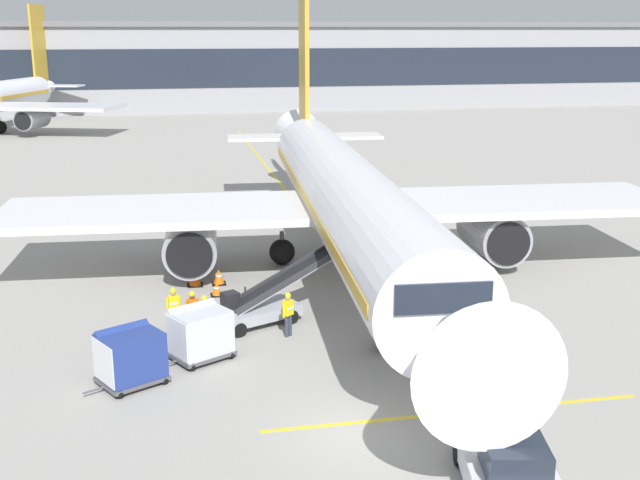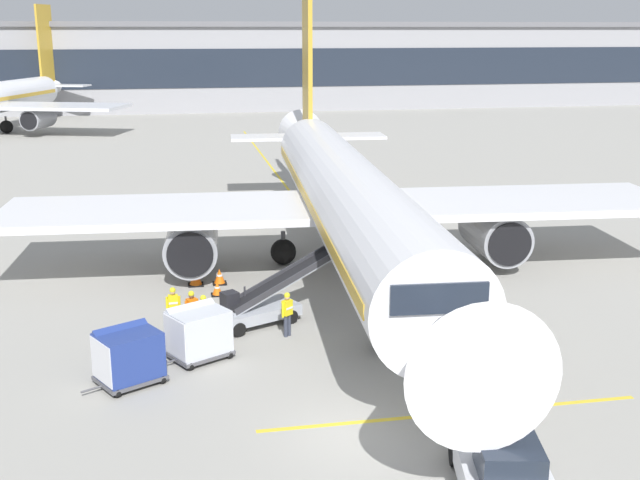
% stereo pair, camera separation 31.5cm
% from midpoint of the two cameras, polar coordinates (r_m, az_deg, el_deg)
% --- Properties ---
extents(ground_plane, '(600.00, 600.00, 0.00)m').
position_cam_midpoint_polar(ground_plane, '(23.54, 3.26, -13.74)').
color(ground_plane, '#9E9B93').
extents(parked_airplane, '(32.63, 42.64, 14.12)m').
position_cam_midpoint_polar(parked_airplane, '(37.96, 2.05, 3.17)').
color(parked_airplane, white).
rests_on(parked_airplane, ground).
extents(belt_loader, '(5.50, 3.42, 2.56)m').
position_cam_midpoint_polar(belt_loader, '(31.41, -3.98, -4.59)').
color(belt_loader, '#A3A8B2').
rests_on(belt_loader, ground).
extents(baggage_cart_lead, '(2.77, 2.37, 1.91)m').
position_cam_midpoint_polar(baggage_cart_lead, '(28.29, -8.48, -6.55)').
color(baggage_cart_lead, '#515156').
rests_on(baggage_cart_lead, ground).
extents(baggage_cart_second, '(2.77, 2.37, 1.91)m').
position_cam_midpoint_polar(baggage_cart_second, '(26.79, -13.35, -8.06)').
color(baggage_cart_second, '#515156').
rests_on(baggage_cart_second, ground).
extents(pushback_tug, '(2.97, 4.74, 1.83)m').
position_cam_midpoint_polar(pushback_tug, '(20.87, 13.42, -15.60)').
color(pushback_tug, silver).
rests_on(pushback_tug, ground).
extents(ground_crew_by_loader, '(0.47, 0.42, 1.74)m').
position_cam_midpoint_polar(ground_crew_by_loader, '(29.95, -2.08, -5.16)').
color(ground_crew_by_loader, '#333847').
rests_on(ground_crew_by_loader, ground).
extents(ground_crew_by_carts, '(0.57, 0.27, 1.74)m').
position_cam_midpoint_polar(ground_crew_by_carts, '(30.98, -10.24, -4.70)').
color(ground_crew_by_carts, '#333847').
rests_on(ground_crew_by_carts, ground).
extents(ground_crew_marshaller, '(0.52, 0.38, 1.74)m').
position_cam_midpoint_polar(ground_crew_marshaller, '(30.48, -8.93, -4.97)').
color(ground_crew_marshaller, '#333847').
rests_on(ground_crew_marshaller, ground).
extents(ground_crew_wingwalker, '(0.33, 0.56, 1.74)m').
position_cam_midpoint_polar(ground_crew_wingwalker, '(29.96, -8.08, -5.30)').
color(ground_crew_wingwalker, '#514C42').
rests_on(ground_crew_wingwalker, ground).
extents(safety_cone_engine_keepout, '(0.64, 0.64, 0.72)m').
position_cam_midpoint_polar(safety_cone_engine_keepout, '(36.45, -7.02, -2.63)').
color(safety_cone_engine_keepout, black).
rests_on(safety_cone_engine_keepout, ground).
extents(safety_cone_wingtip, '(0.70, 0.70, 0.78)m').
position_cam_midpoint_polar(safety_cone_wingtip, '(36.40, -8.72, -2.66)').
color(safety_cone_wingtip, black).
rests_on(safety_cone_wingtip, ground).
extents(safety_cone_nose_mark, '(0.55, 0.55, 0.62)m').
position_cam_midpoint_polar(safety_cone_nose_mark, '(34.94, -7.17, -3.50)').
color(safety_cone_nose_mark, black).
rests_on(safety_cone_nose_mark, ground).
extents(apron_guidance_line_lead_in, '(0.20, 110.00, 0.01)m').
position_cam_midpoint_polar(apron_guidance_line_lead_in, '(38.17, 2.47, -2.26)').
color(apron_guidance_line_lead_in, yellow).
rests_on(apron_guidance_line_lead_in, ground).
extents(apron_guidance_line_stop_bar, '(12.00, 0.20, 0.01)m').
position_cam_midpoint_polar(apron_guidance_line_stop_bar, '(24.92, 9.91, -12.22)').
color(apron_guidance_line_stop_bar, yellow).
rests_on(apron_guidance_line_stop_bar, ground).
extents(terminal_building, '(147.23, 18.80, 12.32)m').
position_cam_midpoint_polar(terminal_building, '(122.11, -2.53, 12.51)').
color(terminal_building, '#939399').
rests_on(terminal_building, ground).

